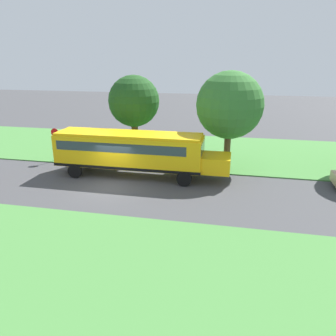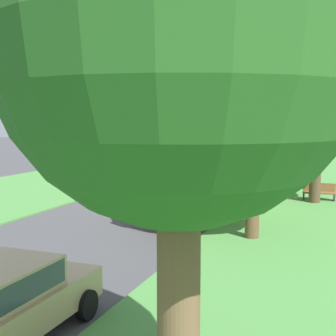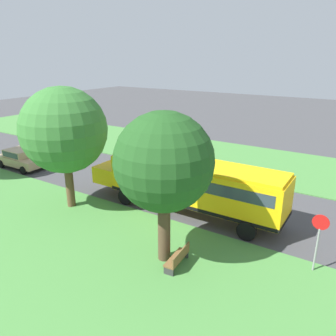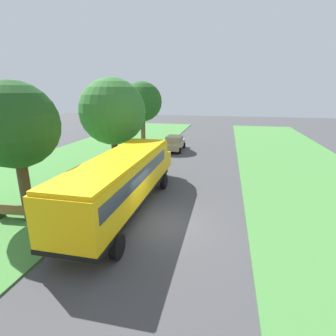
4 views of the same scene
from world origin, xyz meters
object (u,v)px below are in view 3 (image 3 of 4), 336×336
Objects in this scene: oak_tree_roadside_mid at (64,131)px; stop_sign at (318,236)px; park_bench at (178,258)px; car_tan_nearest at (20,158)px; school_bus at (190,182)px; oak_tree_beside_bus at (162,161)px.

oak_tree_roadside_mid reaches higher than stop_sign.
car_tan_nearest is at bearing 75.41° from park_bench.
oak_tree_roadside_mid reaches higher than school_bus.
oak_tree_roadside_mid is at bearing 117.53° from school_bus.
oak_tree_roadside_mid is 9.83m from park_bench.
stop_sign is at bearing -60.50° from park_bench.
oak_tree_roadside_mid is (1.61, 7.77, 0.05)m from oak_tree_beside_bus.
oak_tree_beside_bus is 2.50× the size of stop_sign.
oak_tree_roadside_mid reaches higher than park_bench.
car_tan_nearest is (-0.40, 15.80, -1.05)m from school_bus.
oak_tree_beside_bus is (-4.56, -17.13, 3.89)m from car_tan_nearest.
oak_tree_beside_bus is 4.38m from park_bench.
school_bus is at bearing 14.95° from oak_tree_beside_bus.
park_bench is (-0.13, -0.88, -4.29)m from oak_tree_beside_bus.
school_bus reaches higher than stop_sign.
park_bench is at bearing -156.54° from school_bus.
car_tan_nearest is 0.64× the size of oak_tree_beside_bus.
school_bus is 1.69× the size of oak_tree_roadside_mid.
stop_sign is at bearing -65.23° from oak_tree_beside_bus.
stop_sign is 6.00m from park_bench.
school_bus is 4.53× the size of stop_sign.
stop_sign is (-1.80, -23.12, 0.86)m from car_tan_nearest.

